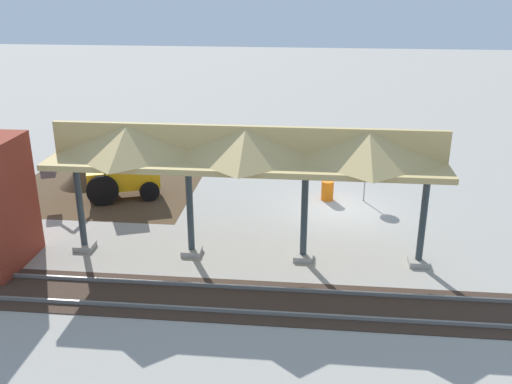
{
  "coord_description": "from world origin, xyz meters",
  "views": [
    {
      "loc": [
        1.34,
        23.53,
        9.63
      ],
      "look_at": [
        3.47,
        2.55,
        1.6
      ],
      "focal_mm": 40.0,
      "sensor_mm": 36.0,
      "label": 1
    }
  ],
  "objects": [
    {
      "name": "stop_sign",
      "position": [
        -1.1,
        -0.98,
        1.5
      ],
      "size": [
        0.68,
        0.39,
        2.09
      ],
      "color": "gray",
      "rests_on": "ground"
    },
    {
      "name": "platform_canopy",
      "position": [
        3.56,
        4.99,
        4.17
      ],
      "size": [
        13.49,
        3.2,
        4.9
      ],
      "color": "#9E998E",
      "rests_on": "ground"
    },
    {
      "name": "backhoe",
      "position": [
        9.99,
        -0.25,
        1.27
      ],
      "size": [
        5.14,
        2.87,
        2.82
      ],
      "color": "orange",
      "rests_on": "ground"
    },
    {
      "name": "dirt_mound",
      "position": [
        12.48,
        -1.7,
        0.0
      ],
      "size": [
        4.35,
        4.35,
        1.92
      ],
      "primitive_type": "cone",
      "color": "#4C3823",
      "rests_on": "ground"
    },
    {
      "name": "rail_tracks",
      "position": [
        0.0,
        8.08,
        0.03
      ],
      "size": [
        60.0,
        2.58,
        0.15
      ],
      "color": "slate",
      "rests_on": "ground"
    },
    {
      "name": "traffic_barrel",
      "position": [
        0.56,
        -0.98,
        0.45
      ],
      "size": [
        0.56,
        0.56,
        0.9
      ],
      "primitive_type": "cylinder",
      "color": "orange",
      "rests_on": "ground"
    },
    {
      "name": "ground_plane",
      "position": [
        0.0,
        0.0,
        0.0
      ],
      "size": [
        120.0,
        120.0,
        0.0
      ],
      "primitive_type": "plane",
      "color": "#9E998E"
    },
    {
      "name": "dirt_work_zone",
      "position": [
        11.17,
        -1.0,
        0.0
      ],
      "size": [
        8.62,
        7.0,
        0.01
      ],
      "primitive_type": "cube",
      "color": "#4C3823",
      "rests_on": "ground"
    }
  ]
}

